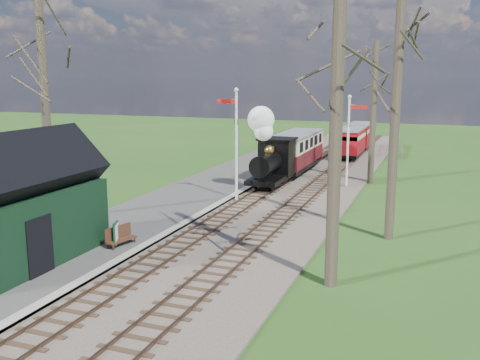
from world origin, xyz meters
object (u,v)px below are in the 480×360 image
(station_shed, at_px, (23,205))
(sign_board, at_px, (116,234))
(red_carriage_b, at_px, (360,135))
(person, at_px, (67,241))
(bench, at_px, (120,236))
(red_carriage_a, at_px, (350,142))
(coach, at_px, (296,150))
(locomotive, at_px, (270,153))
(semaphore_near, at_px, (235,137))
(semaphore_far, at_px, (349,134))

(station_shed, relative_size, sign_board, 6.45)
(red_carriage_b, distance_m, person, 35.01)
(station_shed, xyz_separation_m, bench, (2.19, 2.69, -1.70))
(red_carriage_a, bearing_deg, station_shed, -103.06)
(coach, distance_m, sign_board, 19.59)
(station_shed, relative_size, coach, 0.80)
(coach, distance_m, red_carriage_b, 13.48)
(coach, relative_size, sign_board, 8.11)
(locomotive, bearing_deg, coach, 89.89)
(red_carriage_a, height_order, person, red_carriage_a)
(semaphore_near, height_order, locomotive, semaphore_near)
(sign_board, relative_size, bench, 0.68)
(semaphore_near, height_order, bench, semaphore_near)
(bench, bearing_deg, coach, 83.78)
(coach, bearing_deg, person, -98.06)
(station_shed, height_order, sign_board, station_shed)
(red_carriage_b, relative_size, person, 3.60)
(person, bearing_deg, bench, -40.09)
(locomotive, distance_m, red_carriage_b, 19.49)
(coach, height_order, red_carriage_b, coach)
(semaphore_near, xyz_separation_m, coach, (0.77, 10.00, -1.97))
(red_carriage_a, xyz_separation_m, person, (-5.62, -29.05, -0.55))
(locomotive, distance_m, red_carriage_a, 14.07)
(semaphore_far, height_order, locomotive, semaphore_far)
(station_shed, distance_m, locomotive, 16.50)
(semaphore_far, distance_m, person, 19.00)
(red_carriage_a, distance_m, person, 29.59)
(red_carriage_a, bearing_deg, bench, -99.87)
(locomotive, distance_m, person, 15.61)
(locomotive, distance_m, coach, 6.10)
(station_shed, relative_size, semaphore_far, 1.10)
(semaphore_far, bearing_deg, station_shed, -115.72)
(bench, bearing_deg, semaphore_near, 81.83)
(semaphore_far, bearing_deg, sign_board, -112.96)
(locomotive, xyz_separation_m, red_carriage_a, (2.61, 13.80, -0.85))
(semaphore_near, relative_size, locomotive, 1.26)
(station_shed, xyz_separation_m, red_carriage_a, (6.90, 29.73, -0.85))
(semaphore_far, bearing_deg, coach, 137.54)
(coach, bearing_deg, station_shed, -101.05)
(bench, bearing_deg, sign_board, -114.82)
(bench, bearing_deg, red_carriage_a, 80.13)
(semaphore_near, distance_m, red_carriage_a, 18.18)
(locomotive, height_order, person, locomotive)
(semaphore_near, distance_m, bench, 9.89)
(semaphore_far, height_order, coach, semaphore_far)
(bench, bearing_deg, person, -114.47)
(station_shed, bearing_deg, coach, 78.95)
(coach, relative_size, red_carriage_a, 1.66)
(coach, xyz_separation_m, sign_board, (-2.17, -19.45, -0.96))
(semaphore_far, relative_size, red_carriage_b, 1.20)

